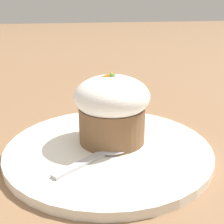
{
  "coord_description": "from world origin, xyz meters",
  "views": [
    {
      "loc": [
        0.05,
        0.35,
        0.19
      ],
      "look_at": [
        -0.01,
        -0.02,
        0.05
      ],
      "focal_mm": 50.0,
      "sensor_mm": 36.0,
      "label": 1
    }
  ],
  "objects": [
    {
      "name": "ground_plane",
      "position": [
        0.0,
        0.0,
        0.0
      ],
      "size": [
        4.0,
        4.0,
        0.0
      ],
      "primitive_type": "plane",
      "color": "#846042"
    },
    {
      "name": "dessert_plate",
      "position": [
        0.0,
        0.0,
        0.01
      ],
      "size": [
        0.26,
        0.26,
        0.01
      ],
      "color": "white",
      "rests_on": "ground_plane"
    },
    {
      "name": "carrot_cake",
      "position": [
        -0.01,
        -0.02,
        0.06
      ],
      "size": [
        0.09,
        0.09,
        0.09
      ],
      "color": "brown",
      "rests_on": "dessert_plate"
    },
    {
      "name": "spoon",
      "position": [
        0.0,
        0.02,
        0.01
      ],
      "size": [
        0.11,
        0.09,
        0.01
      ],
      "color": "#B7B7BC",
      "rests_on": "dessert_plate"
    }
  ]
}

